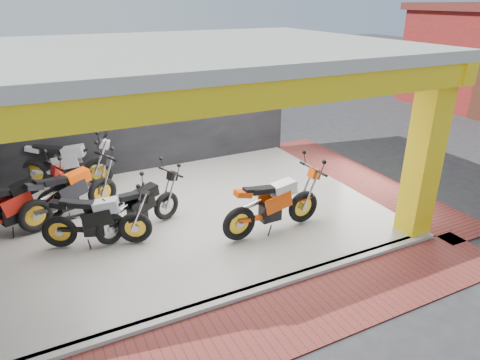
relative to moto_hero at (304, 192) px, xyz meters
The scene contains 16 objects.
ground 2.13m from the moto_hero, 165.24° to the right, with size 80.00×80.00×0.00m, color #2D2D30.
showroom_floor 2.54m from the moto_hero, 141.67° to the left, with size 8.00×6.00×0.10m, color beige.
showroom_ceiling 3.69m from the moto_hero, 141.67° to the left, with size 8.40×6.40×0.20m, color beige.
back_wall 5.06m from the moto_hero, 112.42° to the left, with size 8.20×0.20×3.50m, color black.
corner_column 2.42m from the moto_hero, 34.01° to the right, with size 0.50×0.50×3.50m, color yellow.
header_beam_front 3.47m from the moto_hero, 141.68° to the right, with size 8.40×0.30×0.40m, color yellow.
header_beam_right 3.58m from the moto_hero, 35.51° to the left, with size 0.30×6.40×0.40m, color yellow.
floor_kerb 2.55m from the moto_hero, 141.31° to the right, with size 8.00×0.20×0.10m, color beige.
paver_front 3.09m from the moto_hero, 129.52° to the right, with size 9.00×1.40×0.03m, color brown.
paver_right 3.36m from the moto_hero, 27.33° to the left, with size 1.40×7.00×0.03m, color brown.
moto_hero is the anchor object (origin of this frame).
moto_row_a 3.43m from the moto_hero, 167.59° to the left, with size 2.16×0.80×1.32m, color black, non-canonical shape.
moto_row_b 2.89m from the moto_hero, 150.95° to the left, with size 2.07×0.77×1.27m, color black, non-canonical shape.
moto_row_c 4.47m from the moto_hero, 144.29° to the left, with size 2.32×0.86×1.42m, color black, non-canonical shape.
moto_row_d 5.31m from the moto_hero, 152.21° to the left, with size 2.32×0.86×1.42m, color red, non-canonical shape.
moto_row_e 5.23m from the moto_hero, 132.11° to the left, with size 2.42×0.89×1.48m, color #B3B6BC, non-canonical shape.
Camera 1 is at (-2.85, -6.07, 4.51)m, focal length 32.00 mm.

